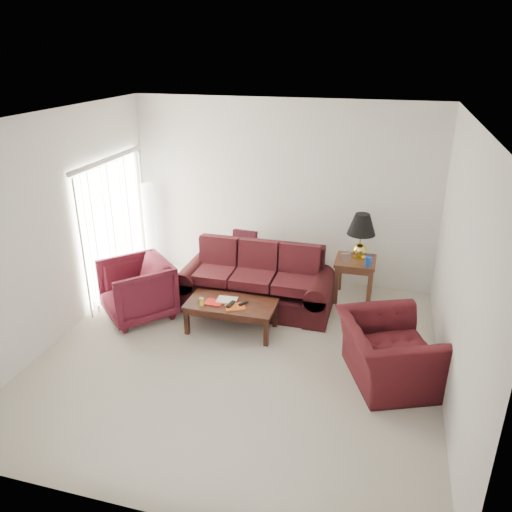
{
  "coord_description": "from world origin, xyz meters",
  "views": [
    {
      "loc": [
        1.66,
        -5.25,
        3.73
      ],
      "look_at": [
        0.0,
        0.85,
        1.05
      ],
      "focal_mm": 35.0,
      "sensor_mm": 36.0,
      "label": 1
    }
  ],
  "objects_px": {
    "armchair_left": "(137,290)",
    "coffee_table": "(231,316)",
    "armchair_right": "(388,352)",
    "sofa": "(255,279)",
    "end_table": "(354,279)",
    "floor_lamp": "(150,227)"
  },
  "relations": [
    {
      "from": "armchair_left",
      "to": "coffee_table",
      "type": "xyz_separation_m",
      "value": [
        1.46,
        -0.03,
        -0.21
      ]
    },
    {
      "from": "armchair_left",
      "to": "armchair_right",
      "type": "xyz_separation_m",
      "value": [
        3.6,
        -0.62,
        -0.05
      ]
    },
    {
      "from": "sofa",
      "to": "coffee_table",
      "type": "relative_size",
      "value": 1.86
    },
    {
      "from": "end_table",
      "to": "floor_lamp",
      "type": "bearing_deg",
      "value": 176.6
    },
    {
      "from": "armchair_left",
      "to": "armchair_right",
      "type": "height_order",
      "value": "armchair_left"
    },
    {
      "from": "end_table",
      "to": "armchair_right",
      "type": "distance_m",
      "value": 2.1
    },
    {
      "from": "armchair_left",
      "to": "sofa",
      "type": "bearing_deg",
      "value": 67.25
    },
    {
      "from": "sofa",
      "to": "end_table",
      "type": "bearing_deg",
      "value": 28.35
    },
    {
      "from": "armchair_left",
      "to": "armchair_right",
      "type": "distance_m",
      "value": 3.65
    },
    {
      "from": "sofa",
      "to": "coffee_table",
      "type": "height_order",
      "value": "sofa"
    },
    {
      "from": "end_table",
      "to": "coffee_table",
      "type": "height_order",
      "value": "end_table"
    },
    {
      "from": "end_table",
      "to": "armchair_left",
      "type": "height_order",
      "value": "armchair_left"
    },
    {
      "from": "floor_lamp",
      "to": "armchair_left",
      "type": "relative_size",
      "value": 1.68
    },
    {
      "from": "coffee_table",
      "to": "end_table",
      "type": "bearing_deg",
      "value": 33.83
    },
    {
      "from": "end_table",
      "to": "floor_lamp",
      "type": "distance_m",
      "value": 3.62
    },
    {
      "from": "coffee_table",
      "to": "armchair_right",
      "type": "bearing_deg",
      "value": -23.95
    },
    {
      "from": "end_table",
      "to": "floor_lamp",
      "type": "height_order",
      "value": "floor_lamp"
    },
    {
      "from": "floor_lamp",
      "to": "coffee_table",
      "type": "xyz_separation_m",
      "value": [
        2.01,
        -1.65,
        -0.58
      ]
    },
    {
      "from": "sofa",
      "to": "armchair_left",
      "type": "bearing_deg",
      "value": -153.39
    },
    {
      "from": "sofa",
      "to": "end_table",
      "type": "relative_size",
      "value": 3.45
    },
    {
      "from": "armchair_left",
      "to": "coffee_table",
      "type": "bearing_deg",
      "value": 42.01
    },
    {
      "from": "sofa",
      "to": "floor_lamp",
      "type": "distance_m",
      "value": 2.35
    }
  ]
}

